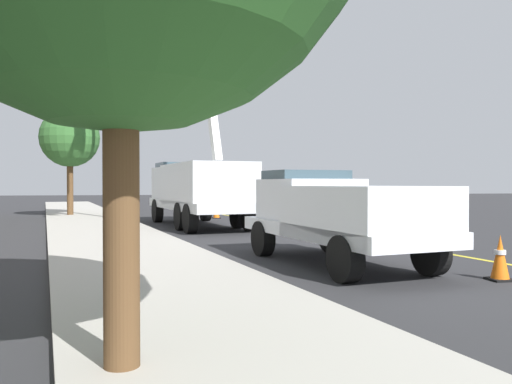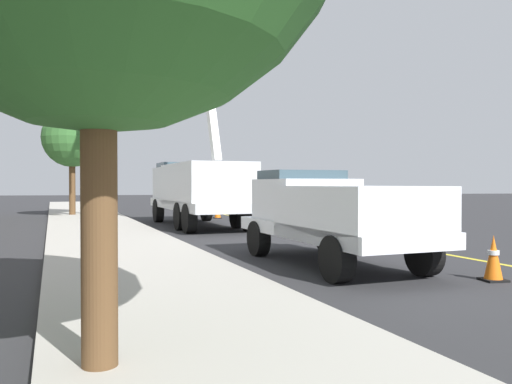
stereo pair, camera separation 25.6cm
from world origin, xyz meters
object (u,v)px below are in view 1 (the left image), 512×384
Objects in this scene: traffic_cone_mid_front at (216,210)px; traffic_signal_mast at (114,77)px; utility_bucket_truck at (198,187)px; passing_minivan at (265,196)px; service_pickup_truck at (338,213)px; traffic_cone_leading at (500,258)px.

traffic_signal_mast is (-1.96, 4.80, 6.07)m from traffic_cone_mid_front.
passing_minivan is at bearing -27.28° from utility_bucket_truck.
passing_minivan is (20.01, -2.63, -0.15)m from service_pickup_truck.
utility_bucket_truck is 1.68× the size of passing_minivan.
service_pickup_truck reaches higher than traffic_cone_mid_front.
utility_bucket_truck reaches higher than service_pickup_truck.
passing_minivan is at bearing -36.41° from traffic_cone_mid_front.
utility_bucket_truck is 0.96× the size of traffic_signal_mast.
passing_minivan reaches higher than traffic_cone_leading.
traffic_signal_mast is (-6.71, 8.30, 5.52)m from passing_minivan.
utility_bucket_truck is 13.78m from traffic_cone_leading.
traffic_cone_leading is 18.51m from traffic_signal_mast.
traffic_cone_mid_front is at bearing 143.59° from passing_minivan.
traffic_cone_leading is at bearing 179.03° from passing_minivan.
utility_bucket_truck is 4.87m from traffic_cone_mid_front.
utility_bucket_truck reaches higher than traffic_cone_leading.
utility_bucket_truck is 10.34× the size of traffic_cone_leading.
traffic_signal_mast reaches higher than traffic_cone_leading.
utility_bucket_truck is at bearing -126.32° from traffic_signal_mast.
traffic_signal_mast reaches higher than passing_minivan.
service_pickup_truck is 1.16× the size of passing_minivan.
service_pickup_truck is at bearing 172.51° from passing_minivan.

